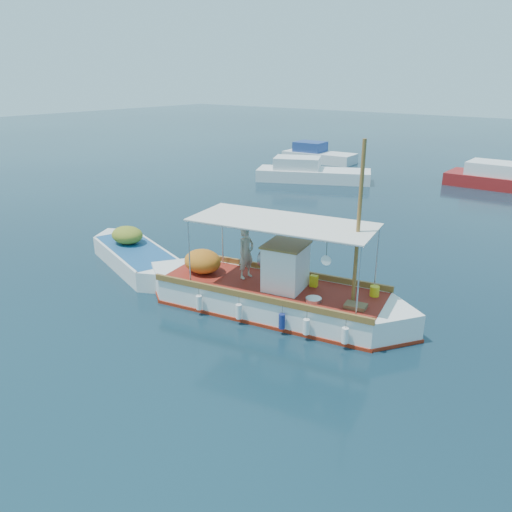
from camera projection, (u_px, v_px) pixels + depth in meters
The scene contains 6 objects.
ground at pixel (281, 310), 15.61m from camera, with size 160.00×160.00×0.00m, color black.
fishing_caique at pixel (270, 295), 15.50m from camera, with size 8.99×3.74×5.59m.
dinghy at pixel (136, 258), 19.11m from camera, with size 6.15×3.19×1.58m.
bg_boat_nw at pixel (310, 174), 34.20m from camera, with size 7.91×5.50×1.80m.
bg_boat_n at pixel (509, 181), 31.85m from camera, with size 8.08×2.81×1.80m.
bg_boat_far_w at pixel (317, 156), 41.60m from camera, with size 6.09×2.73×1.80m.
Camera 1 is at (8.01, -11.59, 6.98)m, focal length 35.00 mm.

